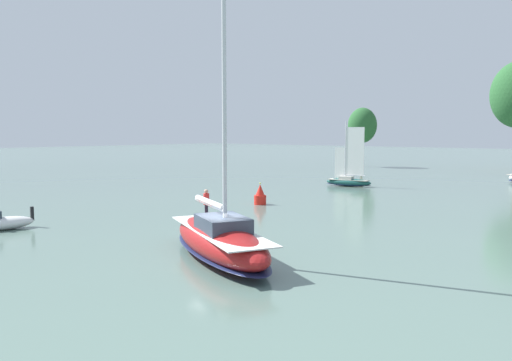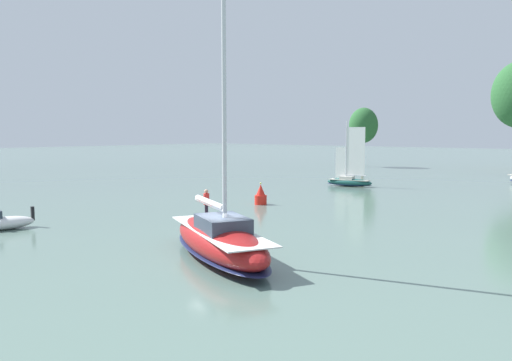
{
  "view_description": "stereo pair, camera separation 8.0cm",
  "coord_description": "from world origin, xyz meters",
  "px_view_note": "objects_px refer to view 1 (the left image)",
  "views": [
    {
      "loc": [
        17.69,
        -18.47,
        6.52
      ],
      "look_at": [
        0.0,
        3.0,
        3.84
      ],
      "focal_mm": 35.0,
      "sensor_mm": 36.0,
      "label": 1
    },
    {
      "loc": [
        17.75,
        -18.42,
        6.52
      ],
      "look_at": [
        0.0,
        3.0,
        3.84
      ],
      "focal_mm": 35.0,
      "sensor_mm": 36.0,
      "label": 2
    }
  ],
  "objects_px": {
    "tree_shore_right": "(362,125)",
    "sailboat_main": "(220,239)",
    "sailboat_moored_near_marina": "(348,181)",
    "motor_tender": "(5,223)",
    "channel_buoy": "(260,196)"
  },
  "relations": [
    {
      "from": "tree_shore_right",
      "to": "channel_buoy",
      "type": "bearing_deg",
      "value": -72.08
    },
    {
      "from": "sailboat_main",
      "to": "channel_buoy",
      "type": "relative_size",
      "value": 7.59
    },
    {
      "from": "tree_shore_right",
      "to": "sailboat_main",
      "type": "height_order",
      "value": "sailboat_main"
    },
    {
      "from": "tree_shore_right",
      "to": "sailboat_moored_near_marina",
      "type": "height_order",
      "value": "tree_shore_right"
    },
    {
      "from": "tree_shore_right",
      "to": "sailboat_main",
      "type": "relative_size",
      "value": 0.74
    },
    {
      "from": "sailboat_moored_near_marina",
      "to": "motor_tender",
      "type": "xyz_separation_m",
      "value": [
        -4.4,
        -38.96,
        -0.24
      ]
    },
    {
      "from": "tree_shore_right",
      "to": "sailboat_main",
      "type": "xyz_separation_m",
      "value": [
        27.25,
        -67.86,
        -6.82
      ]
    },
    {
      "from": "motor_tender",
      "to": "channel_buoy",
      "type": "bearing_deg",
      "value": 73.89
    },
    {
      "from": "sailboat_moored_near_marina",
      "to": "tree_shore_right",
      "type": "bearing_deg",
      "value": 115.05
    },
    {
      "from": "tree_shore_right",
      "to": "motor_tender",
      "type": "height_order",
      "value": "tree_shore_right"
    },
    {
      "from": "sailboat_moored_near_marina",
      "to": "motor_tender",
      "type": "height_order",
      "value": "sailboat_moored_near_marina"
    },
    {
      "from": "tree_shore_right",
      "to": "channel_buoy",
      "type": "relative_size",
      "value": 5.6
    },
    {
      "from": "sailboat_moored_near_marina",
      "to": "channel_buoy",
      "type": "distance_m",
      "value": 18.9
    },
    {
      "from": "tree_shore_right",
      "to": "motor_tender",
      "type": "relative_size",
      "value": 2.9
    },
    {
      "from": "tree_shore_right",
      "to": "motor_tender",
      "type": "xyz_separation_m",
      "value": [
        10.81,
        -71.5,
        -7.4
      ]
    }
  ]
}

